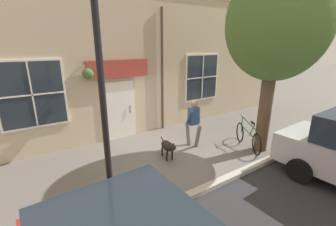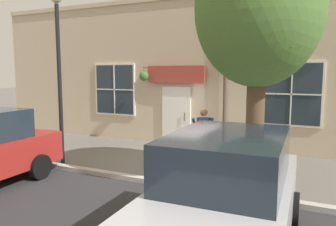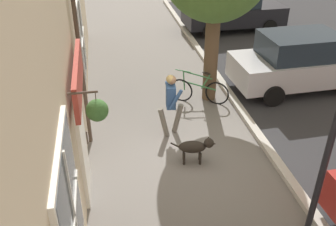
# 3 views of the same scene
# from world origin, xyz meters

# --- Properties ---
(ground_plane) EXTENTS (90.00, 90.00, 0.00)m
(ground_plane) POSITION_xyz_m (0.00, 0.00, 0.00)
(ground_plane) COLOR #66605B
(storefront_facade) EXTENTS (0.95, 18.00, 5.32)m
(storefront_facade) POSITION_xyz_m (-2.34, -0.02, 2.66)
(storefront_facade) COLOR #C6B293
(storefront_facade) RESTS_ON ground_plane
(pedestrian_walking) EXTENTS (0.68, 0.58, 1.62)m
(pedestrian_walking) POSITION_xyz_m (-0.12, 0.97, 0.96)
(pedestrian_walking) COLOR #6B665B
(pedestrian_walking) RESTS_ON ground_plane
(dog_on_leash) EXTENTS (1.00, 0.40, 0.65)m
(dog_on_leash) POSITION_xyz_m (0.20, -0.27, 0.42)
(dog_on_leash) COLOR black
(dog_on_leash) RESTS_ON ground_plane
(street_tree_by_curb) EXTENTS (2.97, 2.67, 5.57)m
(street_tree_by_curb) POSITION_xyz_m (1.39, 2.69, 3.85)
(street_tree_by_curb) COLOR brown
(street_tree_by_curb) RESTS_ON ground_plane
(leaning_bicycle) EXTENTS (1.58, 0.80, 1.01)m
(leaning_bicycle) POSITION_xyz_m (0.98, 2.45, 0.38)
(leaning_bicycle) COLOR black
(leaning_bicycle) RESTS_ON ground_plane
(parked_car_mid_block) EXTENTS (4.36, 2.06, 1.75)m
(parked_car_mid_block) POSITION_xyz_m (4.25, 2.79, 0.88)
(parked_car_mid_block) COLOR #B7B7BC
(parked_car_mid_block) RESTS_ON ground_plane
(street_lamp) EXTENTS (0.32, 0.32, 4.77)m
(street_lamp) POSITION_xyz_m (1.74, -2.56, 3.12)
(street_lamp) COLOR black
(street_lamp) RESTS_ON ground_plane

